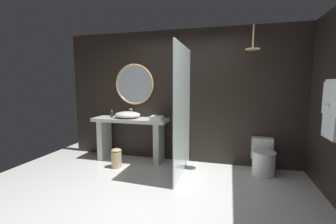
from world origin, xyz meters
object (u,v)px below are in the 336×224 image
(soap_dispenser, at_px, (112,114))
(toilet, at_px, (263,158))
(vessel_sink, at_px, (128,115))
(tumbler_cup, at_px, (155,117))
(rain_shower_head, at_px, (253,47))
(folded_hand_towel, at_px, (157,118))
(round_wall_mirror, at_px, (134,84))
(hanging_bathrobe, at_px, (335,106))
(waste_bin, at_px, (116,158))

(soap_dispenser, bearing_deg, toilet, 0.38)
(vessel_sink, height_order, toilet, vessel_sink)
(tumbler_cup, bearing_deg, rain_shower_head, -4.03)
(soap_dispenser, relative_size, folded_hand_towel, 0.67)
(round_wall_mirror, height_order, hanging_bathrobe, round_wall_mirror)
(waste_bin, bearing_deg, toilet, 9.72)
(tumbler_cup, relative_size, hanging_bathrobe, 0.11)
(round_wall_mirror, relative_size, toilet, 1.42)
(rain_shower_head, height_order, folded_hand_towel, rain_shower_head)
(rain_shower_head, distance_m, waste_bin, 3.06)
(toilet, height_order, waste_bin, toilet)
(vessel_sink, xyz_separation_m, waste_bin, (-0.02, -0.46, -0.75))
(vessel_sink, relative_size, soap_dispenser, 3.49)
(rain_shower_head, height_order, toilet, rain_shower_head)
(vessel_sink, relative_size, tumbler_cup, 6.03)
(vessel_sink, xyz_separation_m, round_wall_mirror, (0.06, 0.21, 0.61))
(toilet, distance_m, folded_hand_towel, 2.02)
(tumbler_cup, distance_m, toilet, 2.08)
(vessel_sink, bearing_deg, soap_dispenser, -173.56)
(toilet, bearing_deg, round_wall_mirror, 174.71)
(soap_dispenser, relative_size, hanging_bathrobe, 0.19)
(hanging_bathrobe, bearing_deg, round_wall_mirror, 159.71)
(round_wall_mirror, xyz_separation_m, folded_hand_towel, (0.60, -0.37, -0.63))
(folded_hand_towel, bearing_deg, soap_dispenser, 173.52)
(tumbler_cup, xyz_separation_m, soap_dispenser, (-0.93, 0.01, 0.02))
(hanging_bathrobe, bearing_deg, soap_dispenser, 165.56)
(vessel_sink, relative_size, hanging_bathrobe, 0.67)
(tumbler_cup, bearing_deg, vessel_sink, 175.81)
(toilet, height_order, folded_hand_towel, folded_hand_towel)
(tumbler_cup, distance_m, soap_dispenser, 0.93)
(round_wall_mirror, relative_size, folded_hand_towel, 3.67)
(vessel_sink, relative_size, round_wall_mirror, 0.63)
(soap_dispenser, height_order, round_wall_mirror, round_wall_mirror)
(tumbler_cup, height_order, soap_dispenser, soap_dispenser)
(tumbler_cup, xyz_separation_m, rain_shower_head, (1.71, -0.12, 1.23))
(hanging_bathrobe, distance_m, folded_hand_towel, 2.70)
(soap_dispenser, relative_size, rain_shower_head, 0.39)
(toilet, bearing_deg, folded_hand_towel, -176.02)
(vessel_sink, xyz_separation_m, folded_hand_towel, (0.67, -0.15, -0.02))
(hanging_bathrobe, height_order, folded_hand_towel, hanging_bathrobe)
(rain_shower_head, distance_m, hanging_bathrobe, 1.48)
(toilet, bearing_deg, soap_dispenser, -179.62)
(tumbler_cup, xyz_separation_m, round_wall_mirror, (-0.53, 0.26, 0.63))
(waste_bin, bearing_deg, soap_dispenser, 126.13)
(vessel_sink, distance_m, hanging_bathrobe, 3.37)
(tumbler_cup, relative_size, rain_shower_head, 0.22)
(folded_hand_towel, bearing_deg, hanging_bathrobe, -17.42)
(rain_shower_head, distance_m, toilet, 1.91)
(vessel_sink, height_order, waste_bin, vessel_sink)
(tumbler_cup, height_order, hanging_bathrobe, hanging_bathrobe)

